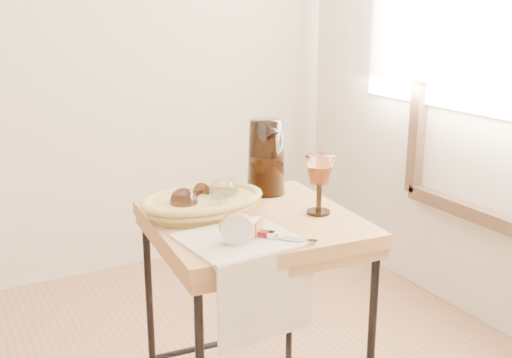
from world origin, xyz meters
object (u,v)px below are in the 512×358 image
tea_towel (240,239)px  bread_basket (203,205)px  side_table (253,329)px  goblet_lying_a (192,197)px  pitcher (266,157)px  apple_half (236,227)px  table_knife (274,235)px  wine_goblet (319,185)px  goblet_lying_b (221,195)px

tea_towel → bread_basket: bread_basket is taller
tea_towel → bread_basket: size_ratio=0.85×
side_table → goblet_lying_a: size_ratio=5.56×
pitcher → apple_half: (-0.29, -0.36, -0.07)m
tea_towel → goblet_lying_a: 0.26m
goblet_lying_a → bread_basket: bearing=116.9°
bread_basket → pitcher: (0.27, 0.10, 0.09)m
tea_towel → table_knife: table_knife is taller
goblet_lying_a → pitcher: bearing=158.8°
side_table → pitcher: bearing=51.3°
tea_towel → pitcher: bearing=47.0°
side_table → tea_towel: bearing=-128.6°
pitcher → apple_half: pitcher is taller
tea_towel → pitcher: 0.45m
bread_basket → wine_goblet: size_ratio=1.87×
goblet_lying_a → wine_goblet: size_ratio=0.73×
bread_basket → side_table: bearing=-41.6°
pitcher → table_knife: pitcher is taller
bread_basket → table_knife: 0.30m
side_table → tea_towel: tea_towel is taller
apple_half → table_knife: bearing=13.6°
side_table → pitcher: pitcher is taller
goblet_lying_a → apple_half: bearing=54.9°
apple_half → table_knife: apple_half is taller
side_table → goblet_lying_b: size_ratio=5.18×
side_table → bread_basket: 0.42m
apple_half → table_knife: size_ratio=0.43×
bread_basket → goblet_lying_a: size_ratio=2.55×
side_table → bread_basket: (-0.12, 0.09, 0.40)m
goblet_lying_a → pitcher: (0.30, 0.08, 0.07)m
goblet_lying_a → wine_goblet: (0.33, -0.18, 0.04)m
goblet_lying_b → side_table: bearing=-104.2°
tea_towel → apple_half: bearing=-136.3°
goblet_lying_a → goblet_lying_b: bearing=119.9°
table_knife → wine_goblet: bearing=77.1°
goblet_lying_b → apple_half: size_ratio=1.57×
table_knife → tea_towel: bearing=-159.0°
side_table → apple_half: bearing=-129.0°
tea_towel → bread_basket: (0.00, 0.24, 0.02)m
bread_basket → pitcher: pitcher is taller
goblet_lying_b → table_knife: 0.27m
tea_towel → bread_basket: bearing=85.0°
bread_basket → goblet_lying_a: goblet_lying_a is taller
bread_basket → goblet_lying_b: 0.06m
wine_goblet → tea_towel: bearing=-165.1°
tea_towel → goblet_lying_a: goblet_lying_a is taller
goblet_lying_a → side_table: bearing=107.9°
goblet_lying_b → apple_half: bearing=-164.5°
bread_basket → apple_half: bearing=-98.9°
table_knife → bread_basket: bearing=153.8°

